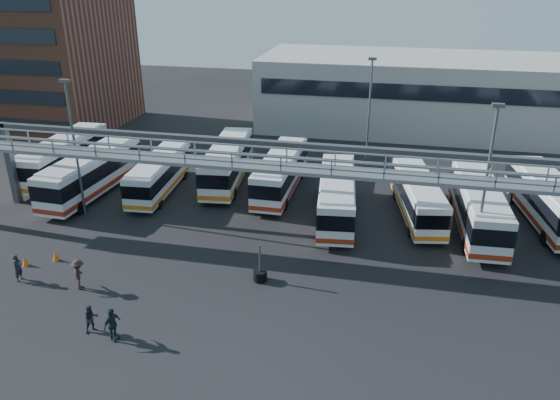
% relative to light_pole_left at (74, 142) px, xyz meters
% --- Properties ---
extents(ground, '(140.00, 140.00, 0.00)m').
position_rel_light_pole_left_xyz_m(ground, '(16.00, -8.00, -5.73)').
color(ground, black).
rests_on(ground, ground).
extents(gantry, '(51.40, 5.15, 7.10)m').
position_rel_light_pole_left_xyz_m(gantry, '(16.00, -2.13, -0.22)').
color(gantry, gray).
rests_on(gantry, ground).
extents(apartment_building, '(18.00, 15.00, 16.00)m').
position_rel_light_pole_left_xyz_m(apartment_building, '(-18.00, 22.00, 2.27)').
color(apartment_building, brown).
rests_on(apartment_building, ground).
extents(warehouse, '(42.00, 14.00, 8.00)m').
position_rel_light_pole_left_xyz_m(warehouse, '(28.00, 30.00, -1.73)').
color(warehouse, '#9E9E99').
rests_on(warehouse, ground).
extents(light_pole_left, '(0.70, 0.35, 10.21)m').
position_rel_light_pole_left_xyz_m(light_pole_left, '(0.00, 0.00, 0.00)').
color(light_pole_left, '#4C4F54').
rests_on(light_pole_left, ground).
extents(light_pole_mid, '(0.70, 0.35, 10.21)m').
position_rel_light_pole_left_xyz_m(light_pole_mid, '(28.00, -1.00, 0.00)').
color(light_pole_mid, '#4C4F54').
rests_on(light_pole_mid, ground).
extents(light_pole_back, '(0.70, 0.35, 10.21)m').
position_rel_light_pole_left_xyz_m(light_pole_back, '(20.00, 14.00, 0.00)').
color(light_pole_back, '#4C4F54').
rests_on(light_pole_back, ground).
extents(bus_0, '(3.18, 11.65, 3.51)m').
position_rel_light_pole_left_xyz_m(bus_0, '(-5.90, 6.99, -3.79)').
color(bus_0, silver).
rests_on(bus_0, ground).
extents(bus_1, '(3.25, 11.66, 3.51)m').
position_rel_light_pole_left_xyz_m(bus_1, '(-1.39, 3.74, -3.79)').
color(bus_1, silver).
rests_on(bus_1, ground).
extents(bus_2, '(3.05, 10.20, 3.05)m').
position_rel_light_pole_left_xyz_m(bus_2, '(3.77, 5.39, -4.04)').
color(bus_2, silver).
rests_on(bus_2, ground).
extents(bus_3, '(3.85, 11.58, 3.45)m').
position_rel_light_pole_left_xyz_m(bus_3, '(8.58, 8.71, -3.82)').
color(bus_3, silver).
rests_on(bus_3, ground).
extents(bus_4, '(2.58, 10.87, 3.30)m').
position_rel_light_pole_left_xyz_m(bus_4, '(13.51, 7.50, -3.90)').
color(bus_4, silver).
rests_on(bus_4, ground).
extents(bus_5, '(3.68, 11.13, 3.32)m').
position_rel_light_pole_left_xyz_m(bus_5, '(18.60, 3.53, -3.89)').
color(bus_5, silver).
rests_on(bus_5, ground).
extents(bus_6, '(4.16, 10.39, 3.07)m').
position_rel_light_pole_left_xyz_m(bus_6, '(24.46, 4.94, -4.03)').
color(bus_6, silver).
rests_on(bus_6, ground).
extents(bus_7, '(3.13, 11.44, 3.44)m').
position_rel_light_pole_left_xyz_m(bus_7, '(28.54, 3.64, -3.82)').
color(bus_7, silver).
rests_on(bus_7, ground).
extents(bus_8, '(4.13, 11.48, 3.41)m').
position_rel_light_pole_left_xyz_m(bus_8, '(33.52, 5.99, -3.84)').
color(bus_8, silver).
rests_on(bus_8, ground).
extents(pedestrian_a, '(0.42, 0.63, 1.72)m').
position_rel_light_pole_left_xyz_m(pedestrian_a, '(1.19, -9.31, -4.87)').
color(pedestrian_a, black).
rests_on(pedestrian_a, ground).
extents(pedestrian_b, '(0.94, 0.96, 1.56)m').
position_rel_light_pole_left_xyz_m(pedestrian_b, '(8.03, -12.87, -4.95)').
color(pedestrian_b, '#252230').
rests_on(pedestrian_b, ground).
extents(pedestrian_c, '(1.16, 1.40, 1.88)m').
position_rel_light_pole_left_xyz_m(pedestrian_c, '(5.21, -9.30, -4.79)').
color(pedestrian_c, '#312220').
rests_on(pedestrian_c, ground).
extents(pedestrian_d, '(0.73, 1.16, 1.84)m').
position_rel_light_pole_left_xyz_m(pedestrian_d, '(9.43, -13.25, -4.81)').
color(pedestrian_d, '#19272E').
rests_on(pedestrian_d, ground).
extents(cone_left, '(0.47, 0.47, 0.63)m').
position_rel_light_pole_left_xyz_m(cone_left, '(1.88, -6.71, -5.41)').
color(cone_left, '#EF5E0D').
rests_on(cone_left, ground).
extents(cone_right, '(0.40, 0.40, 0.63)m').
position_rel_light_pole_left_xyz_m(cone_right, '(0.39, -7.69, -5.41)').
color(cone_right, '#EF5E0D').
rests_on(cone_right, ground).
extents(tire_stack, '(0.84, 0.84, 2.39)m').
position_rel_light_pole_left_xyz_m(tire_stack, '(15.25, -6.22, -5.32)').
color(tire_stack, black).
rests_on(tire_stack, ground).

